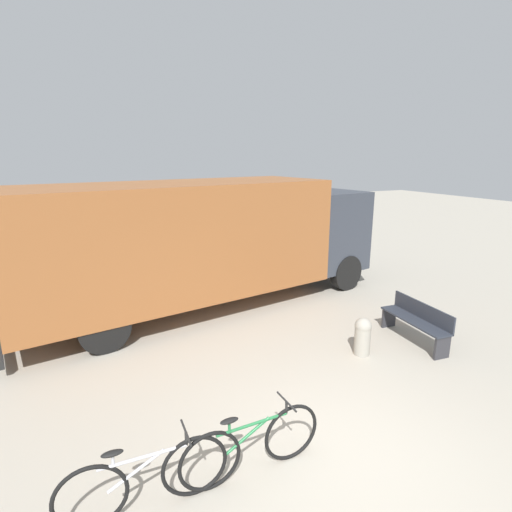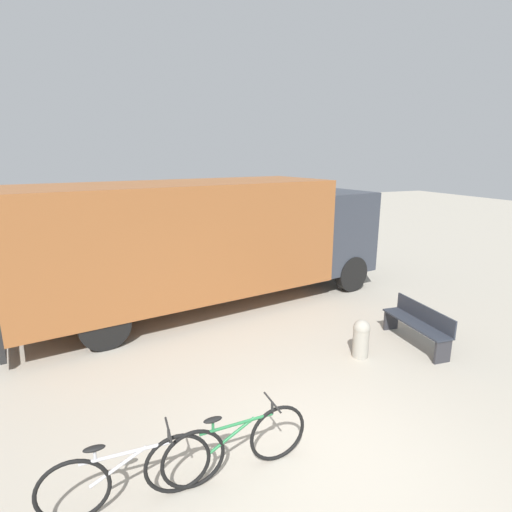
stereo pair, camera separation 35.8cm
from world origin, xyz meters
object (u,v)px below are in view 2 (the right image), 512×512
object	(u,v)px
bollard_near_bench	(361,337)
delivery_truck	(208,238)
park_bench	(418,323)
bicycle_middle	(237,444)
bicycle_near	(127,475)

from	to	relation	value
bollard_near_bench	delivery_truck	bearing A→B (deg)	117.12
park_bench	bicycle_middle	size ratio (longest dim) A/B	0.91
park_bench	bollard_near_bench	world-z (taller)	park_bench
delivery_truck	bicycle_middle	distance (m)	5.80
bollard_near_bench	bicycle_middle	bearing A→B (deg)	-149.52
bicycle_near	bollard_near_bench	xyz separation A→B (m)	(4.33, 1.83, 0.00)
bicycle_near	park_bench	bearing A→B (deg)	19.00
delivery_truck	bicycle_near	world-z (taller)	delivery_truck
delivery_truck	bicycle_near	distance (m)	6.18
delivery_truck	park_bench	size ratio (longest dim) A/B	5.72
delivery_truck	park_bench	world-z (taller)	delivery_truck
bicycle_near	bicycle_middle	distance (m)	1.24
park_bench	bollard_near_bench	bearing A→B (deg)	94.17
park_bench	bicycle_middle	distance (m)	4.81
park_bench	bicycle_middle	xyz separation A→B (m)	(-4.45, -1.82, -0.06)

